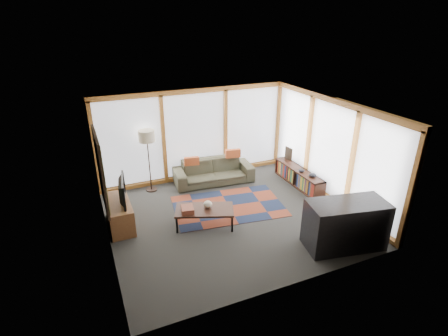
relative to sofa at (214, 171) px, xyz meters
name	(u,v)px	position (x,y,z in m)	size (l,w,h in m)	color
ground	(231,217)	(-0.33, -1.92, -0.32)	(5.50, 5.50, 0.00)	#292926
room_envelope	(240,145)	(0.17, -1.36, 1.22)	(5.52, 5.02, 2.62)	#433C33
rug	(228,206)	(-0.18, -1.45, -0.32)	(2.68, 1.72, 0.01)	maroon
sofa	(214,171)	(0.00, 0.00, 0.00)	(2.21, 0.87, 0.65)	#373728
pillow_left	(192,161)	(-0.65, -0.03, 0.43)	(0.41, 0.12, 0.22)	#BD5027
pillow_right	(233,153)	(0.61, 0.03, 0.44)	(0.43, 0.13, 0.24)	#BD5027
floor_lamp	(149,161)	(-1.75, 0.18, 0.53)	(0.43, 0.43, 1.70)	#31221A
coffee_table	(205,217)	(-1.02, -2.03, -0.11)	(1.28, 0.64, 0.43)	black
book_stack	(187,209)	(-1.40, -1.99, 0.16)	(0.26, 0.33, 0.11)	brown
vase	(208,204)	(-0.93, -2.01, 0.19)	(0.20, 0.20, 0.17)	beige
bookshelf	(298,177)	(2.10, -1.13, -0.08)	(0.35, 1.94, 0.48)	black
bowl_a	(313,175)	(2.14, -1.68, 0.21)	(0.20, 0.20, 0.10)	black
bowl_b	(302,171)	(2.05, -1.31, 0.20)	(0.16, 0.16, 0.08)	black
shelf_picture	(289,154)	(2.19, -0.42, 0.35)	(0.04, 0.29, 0.38)	black
tv_console	(119,214)	(-2.78, -1.28, -0.02)	(0.50, 1.21, 0.60)	brown
television	(119,190)	(-2.72, -1.28, 0.56)	(0.95, 0.13, 0.55)	black
bar_counter	(345,225)	(1.35, -3.85, 0.18)	(1.58, 0.74, 1.00)	black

